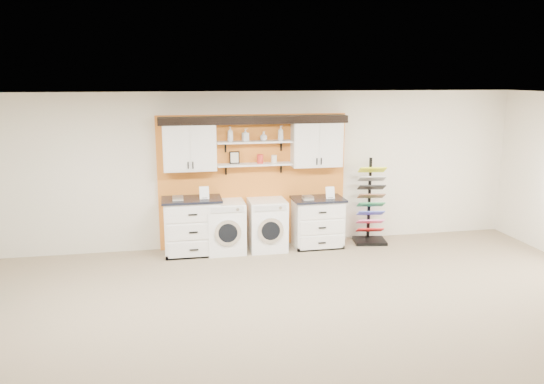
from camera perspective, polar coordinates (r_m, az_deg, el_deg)
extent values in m
plane|color=#897A5C|center=(6.33, 3.97, -16.50)|extent=(10.00, 10.00, 0.00)
plane|color=white|center=(5.56, 4.40, 9.73)|extent=(10.00, 10.00, 0.00)
plane|color=silver|center=(9.61, -2.07, 2.41)|extent=(10.00, 0.00, 10.00)
cube|color=orange|center=(9.61, -2.03, 1.20)|extent=(3.40, 0.07, 2.40)
cube|color=white|center=(9.23, -8.87, 4.88)|extent=(0.90, 0.34, 0.84)
cube|color=white|center=(9.05, -10.22, 4.69)|extent=(0.42, 0.01, 0.78)
cube|color=white|center=(9.07, -7.43, 4.79)|extent=(0.42, 0.01, 0.78)
cube|color=white|center=(9.58, 4.81, 5.25)|extent=(0.90, 0.34, 0.84)
cube|color=white|center=(9.36, 3.80, 5.10)|extent=(0.42, 0.01, 0.78)
cube|color=white|center=(9.48, 6.38, 5.14)|extent=(0.42, 0.01, 0.78)
cube|color=white|center=(9.39, -1.89, 2.99)|extent=(1.32, 0.28, 0.03)
cube|color=white|center=(9.34, -1.91, 5.41)|extent=(1.32, 0.28, 0.03)
cube|color=black|center=(9.32, -1.94, 7.87)|extent=(3.30, 0.40, 0.10)
cube|color=black|center=(9.13, -1.75, 7.41)|extent=(3.30, 0.04, 0.04)
cube|color=black|center=(9.37, -4.06, 3.72)|extent=(0.18, 0.02, 0.22)
cube|color=beige|center=(9.36, -4.05, 3.71)|extent=(0.14, 0.01, 0.18)
cylinder|color=red|center=(9.39, -1.29, 3.58)|extent=(0.11, 0.11, 0.16)
cylinder|color=silver|center=(9.44, 0.21, 3.56)|extent=(0.10, 0.10, 0.14)
cube|color=white|center=(9.36, -8.55, -3.76)|extent=(0.96, 0.60, 0.96)
cube|color=black|center=(9.24, -8.38, -6.85)|extent=(0.96, 0.06, 0.07)
cube|color=black|center=(9.24, -8.65, -0.78)|extent=(1.02, 0.66, 0.04)
cube|color=white|center=(8.99, -8.52, -2.40)|extent=(0.87, 0.02, 0.27)
cube|color=white|center=(9.07, -8.46, -4.29)|extent=(0.87, 0.02, 0.27)
cube|color=white|center=(9.16, -8.40, -6.14)|extent=(0.87, 0.02, 0.27)
cube|color=white|center=(9.73, 4.90, -3.34)|extent=(0.87, 0.60, 0.87)
cube|color=black|center=(9.59, 5.30, -6.07)|extent=(0.87, 0.06, 0.07)
cube|color=black|center=(9.61, 4.95, -0.73)|extent=(0.93, 0.66, 0.04)
cube|color=white|center=(9.37, 5.44, -2.18)|extent=(0.79, 0.02, 0.24)
cube|color=white|center=(9.44, 5.40, -3.82)|extent=(0.79, 0.02, 0.24)
cube|color=white|center=(9.53, 5.37, -5.44)|extent=(0.79, 0.02, 0.24)
cube|color=white|center=(9.41, -5.01, -3.73)|extent=(0.66, 0.66, 0.92)
cube|color=silver|center=(8.99, -4.83, -1.91)|extent=(0.56, 0.02, 0.10)
cylinder|color=silver|center=(9.09, -4.78, -4.39)|extent=(0.46, 0.05, 0.46)
cylinder|color=black|center=(9.07, -4.76, -4.43)|extent=(0.33, 0.03, 0.33)
cube|color=white|center=(9.51, -0.55, -3.52)|extent=(0.65, 0.66, 0.91)
cube|color=silver|center=(9.09, -0.16, -1.73)|extent=(0.56, 0.02, 0.10)
cylinder|color=silver|center=(9.20, -0.16, -4.16)|extent=(0.46, 0.05, 0.46)
cylinder|color=black|center=(9.18, -0.13, -4.21)|extent=(0.33, 0.03, 0.33)
cube|color=black|center=(10.16, 10.45, -5.20)|extent=(0.65, 0.57, 0.06)
cube|color=black|center=(10.12, 10.42, -0.65)|extent=(0.06, 0.06, 1.54)
cube|color=red|center=(10.12, 10.47, -4.02)|extent=(0.52, 0.34, 0.14)
cube|color=pink|center=(10.08, 10.51, -3.13)|extent=(0.52, 0.34, 0.14)
cube|color=blue|center=(10.03, 10.54, -2.23)|extent=(0.52, 0.34, 0.14)
cube|color=#248546|center=(10.00, 10.58, -1.33)|extent=(0.52, 0.34, 0.14)
cube|color=brown|center=(9.96, 10.62, -0.42)|extent=(0.52, 0.34, 0.14)
cube|color=black|center=(9.92, 10.65, 0.50)|extent=(0.52, 0.34, 0.14)
cube|color=silver|center=(9.89, 10.69, 1.43)|extent=(0.52, 0.34, 0.14)
cube|color=#F0FF1A|center=(9.86, 10.73, 2.36)|extent=(0.52, 0.34, 0.14)
imported|color=silver|center=(9.26, -4.51, 6.23)|extent=(0.13, 0.13, 0.26)
imported|color=silver|center=(9.30, -2.88, 6.15)|extent=(0.12, 0.12, 0.22)
imported|color=silver|center=(9.35, -0.91, 6.03)|extent=(0.17, 0.17, 0.16)
imported|color=silver|center=(9.40, 0.94, 6.36)|extent=(0.13, 0.13, 0.26)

